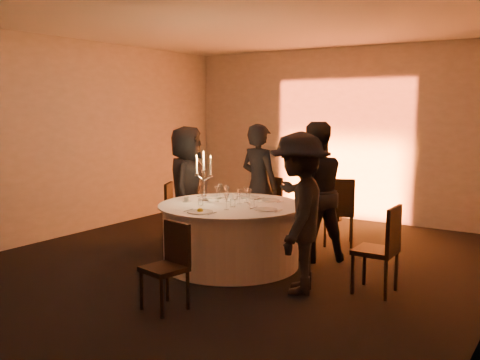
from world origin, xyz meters
The scene contains 34 objects.
floor centered at (0.00, 0.00, 0.00)m, with size 7.00×7.00×0.00m, color black.
ceiling centered at (0.00, 0.00, 3.00)m, with size 7.00×7.00×0.00m, color silver.
wall_back centered at (0.00, 3.50, 1.50)m, with size 7.00×7.00×0.00m, color #B3AFA6.
wall_left centered at (-3.00, 0.00, 1.50)m, with size 7.00×7.00×0.00m, color #B3AFA6.
uplighter_fixture centered at (0.00, 3.20, 0.05)m, with size 0.25×0.12×0.10m, color black.
banquet_table centered at (0.00, 0.00, 0.38)m, with size 1.80×1.80×0.77m.
chair_left centered at (-1.45, 0.65, 0.47)m, with size 0.50×0.50×0.85m.
chair_back_left centered at (-0.31, 1.67, 0.52)m, with size 0.47×0.47×0.92m.
chair_back_right centered at (0.75, 1.60, 0.55)m, with size 0.56×0.56×0.98m.
chair_right centered at (1.92, -0.01, 0.53)m, with size 0.42×0.42×0.94m.
chair_front centered at (0.31, -1.53, 0.47)m, with size 0.43×0.43×0.85m.
guest_left centered at (-1.11, 0.51, 0.85)m, with size 0.83×0.54×1.70m, color black.
guest_back_left centered at (-0.21, 1.02, 0.87)m, with size 0.63×0.42×1.74m, color black.
guest_back_right centered at (0.76, 0.76, 0.89)m, with size 0.87×0.68×1.78m, color black.
guest_right centered at (1.15, -0.41, 0.85)m, with size 1.10×0.63×1.71m, color black.
plate_left centered at (-0.50, 0.26, 0.78)m, with size 0.35×0.26×0.01m.
plate_back_left centered at (-0.05, 0.52, 0.78)m, with size 0.36×0.25×0.01m.
plate_back_right centered at (0.26, 0.48, 0.78)m, with size 0.35×0.27×0.01m.
plate_right centered at (0.55, -0.09, 0.78)m, with size 0.36×0.27×0.01m.
plate_front centered at (0.00, -0.63, 0.79)m, with size 0.36×0.30×0.08m.
coffee_cup centered at (-0.57, -0.16, 0.80)m, with size 0.11×0.11×0.07m.
candelabra centered at (-0.39, -0.04, 1.00)m, with size 0.27×0.13×0.65m.
wine_glass_a centered at (-0.25, 0.25, 0.91)m, with size 0.07×0.07×0.19m.
wine_glass_b centered at (0.16, -0.33, 0.91)m, with size 0.07×0.07×0.19m.
wine_glass_c centered at (0.18, 0.14, 0.91)m, with size 0.07×0.07×0.19m.
wine_glass_d centered at (-0.14, 0.12, 0.91)m, with size 0.07×0.07×0.19m.
wine_glass_e centered at (-0.38, 0.29, 0.91)m, with size 0.07×0.07×0.19m.
wine_glass_f centered at (-0.26, 0.07, 0.91)m, with size 0.07×0.07×0.19m.
wine_glass_g centered at (0.09, 0.21, 0.91)m, with size 0.07×0.07×0.19m.
wine_glass_h centered at (0.08, 0.07, 0.91)m, with size 0.07×0.07×0.19m.
tumbler_a centered at (0.35, -0.08, 0.82)m, with size 0.07×0.07×0.09m, color white.
tumbler_b centered at (-0.16, 0.32, 0.82)m, with size 0.07×0.07×0.09m, color white.
tumbler_c centered at (0.11, -0.13, 0.82)m, with size 0.07×0.07×0.09m, color white.
tumbler_d centered at (-0.28, -0.26, 0.82)m, with size 0.07×0.07×0.09m, color white.
Camera 1 is at (3.66, -5.38, 1.95)m, focal length 40.00 mm.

